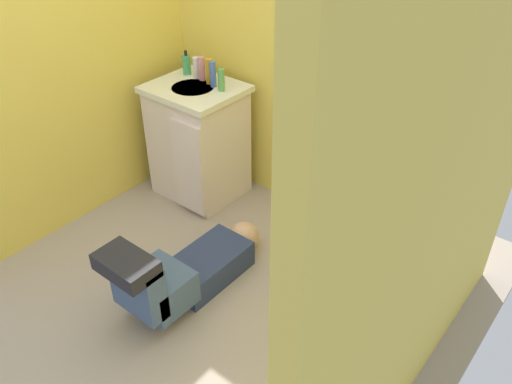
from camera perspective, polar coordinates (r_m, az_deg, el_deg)
The scene contains 18 objects.
ground_plane at distance 3.17m, azimuth -4.62°, elevation -9.86°, with size 2.79×2.95×0.04m, color #A09185.
wall_back at distance 3.23m, azimuth 7.13°, elevation 16.33°, with size 2.45×0.08×2.40m, color #E2C74D.
wall_left at distance 3.38m, azimuth -21.11°, elevation 15.16°, with size 0.08×1.95×2.40m, color #E2C74D.
wall_right at distance 1.94m, azimuth 20.29°, elevation 1.26°, with size 0.08×1.95×2.40m, color #E2C74D.
toilet at distance 3.04m, azimuth 14.69°, elevation -3.78°, with size 0.36×0.46×0.75m.
vanity_cabinet at distance 3.70m, azimuth -6.28°, elevation 5.58°, with size 0.60×0.53×0.82m.
faucet at distance 3.60m, azimuth -5.12°, elevation 12.79°, with size 0.02×0.02×0.10m, color silver.
person_plumber at distance 2.99m, azimuth -7.81°, elevation -8.41°, with size 0.39×1.06×0.52m.
tissue_box at distance 2.89m, azimuth 15.93°, elevation 4.22°, with size 0.22×0.11×0.10m, color silver.
toiletry_bag at distance 2.84m, azimuth 18.64°, elevation 3.29°, with size 0.12×0.09×0.11m, color #26262D.
soap_dispenser at distance 3.71m, azimuth -7.56°, elevation 13.57°, with size 0.06×0.06×0.17m.
bottle_white at distance 3.64m, azimuth -6.50°, elevation 13.28°, with size 0.04×0.04×0.14m, color silver.
bottle_pink at distance 3.60m, azimuth -5.90°, elevation 13.21°, with size 0.04×0.04×0.16m, color pink.
bottle_amber at distance 3.54m, azimuth -5.10°, elevation 12.94°, with size 0.05×0.05×0.17m, color gold.
bottle_blue at distance 3.49m, azimuth -4.71°, elevation 12.64°, with size 0.04×0.04×0.17m, color #4567B6.
bottle_green at distance 3.42m, azimuth -3.80°, elevation 12.07°, with size 0.04×0.04×0.15m, color #529A51.
paper_towel_roll at distance 3.09m, azimuth 6.30°, elevation -8.45°, with size 0.11×0.11×0.20m, color white.
toilet_paper_roll at distance 2.68m, azimuth 9.99°, elevation -19.37°, with size 0.11×0.11×0.10m, color white.
Camera 1 is at (1.62, -1.61, 2.19)m, focal length 36.80 mm.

